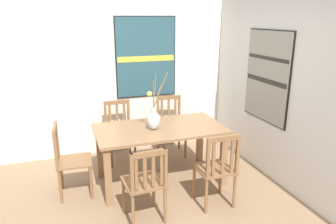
# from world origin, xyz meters

# --- Properties ---
(ground_plane) EXTENTS (6.40, 6.40, 0.03)m
(ground_plane) POSITION_xyz_m (0.00, 0.00, -0.01)
(ground_plane) COLOR #8E7051
(wall_back) EXTENTS (6.40, 0.12, 2.70)m
(wall_back) POSITION_xyz_m (0.00, 1.86, 1.35)
(wall_back) COLOR silver
(wall_back) RESTS_ON ground_plane
(wall_side) EXTENTS (0.12, 6.40, 2.70)m
(wall_side) POSITION_xyz_m (1.86, 0.00, 1.35)
(wall_side) COLOR silver
(wall_side) RESTS_ON ground_plane
(dining_table) EXTENTS (1.68, 0.92, 0.77)m
(dining_table) POSITION_xyz_m (0.31, 0.57, 0.66)
(dining_table) COLOR #8E6642
(dining_table) RESTS_ON ground_plane
(centerpiece_vase) EXTENTS (0.25, 0.26, 0.75)m
(centerpiece_vase) POSITION_xyz_m (0.22, 0.53, 0.93)
(centerpiece_vase) COLOR silver
(centerpiece_vase) RESTS_ON dining_table
(chair_0) EXTENTS (0.43, 0.43, 0.93)m
(chair_0) POSITION_xyz_m (0.76, -0.21, 0.48)
(chair_0) COLOR brown
(chair_0) RESTS_ON ground_plane
(chair_1) EXTENTS (0.43, 0.43, 0.93)m
(chair_1) POSITION_xyz_m (-0.08, 1.41, 0.48)
(chair_1) COLOR brown
(chair_1) RESTS_ON ground_plane
(chair_2) EXTENTS (0.45, 0.45, 0.89)m
(chair_2) POSITION_xyz_m (-0.11, -0.25, 0.47)
(chair_2) COLOR brown
(chair_2) RESTS_ON ground_plane
(chair_3) EXTENTS (0.44, 0.44, 0.93)m
(chair_3) POSITION_xyz_m (-0.86, 0.59, 0.49)
(chair_3) COLOR brown
(chair_3) RESTS_ON ground_plane
(chair_4) EXTENTS (0.45, 0.45, 0.94)m
(chair_4) POSITION_xyz_m (0.76, 1.40, 0.48)
(chair_4) COLOR brown
(chair_4) RESTS_ON ground_plane
(painting_on_back_wall) EXTENTS (0.99, 0.05, 1.28)m
(painting_on_back_wall) POSITION_xyz_m (0.47, 1.79, 1.54)
(painting_on_back_wall) COLOR black
(painting_on_side_wall) EXTENTS (0.05, 0.93, 1.24)m
(painting_on_side_wall) POSITION_xyz_m (1.79, 0.40, 1.39)
(painting_on_side_wall) COLOR black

